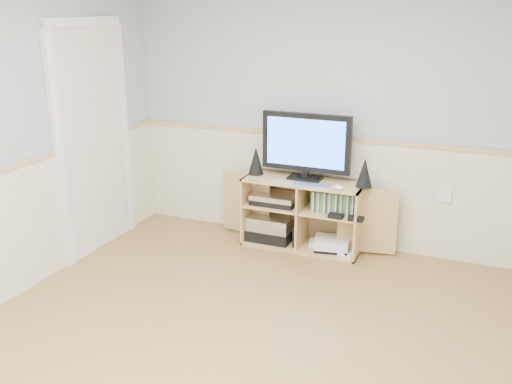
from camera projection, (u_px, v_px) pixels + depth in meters
The scene contains 11 objects.
room at pixel (231, 179), 3.31m from camera, with size 4.04×4.54×2.54m.
media_cabinet at pixel (304, 211), 5.35m from camera, with size 1.72×0.41×0.65m.
monitor at pixel (306, 144), 5.14m from camera, with size 0.83×0.18×0.61m.
speaker_left at pixel (256, 161), 5.36m from camera, with size 0.14×0.14×0.27m, color black.
speaker_right at pixel (365, 173), 4.98m from camera, with size 0.14×0.14×0.26m, color black.
keyboard at pixel (310, 185), 5.04m from camera, with size 0.32×0.13×0.01m, color silver.
mouse at pixel (338, 188), 4.94m from camera, with size 0.10×0.06×0.04m, color white.
av_components at pixel (273, 220), 5.45m from camera, with size 0.51×0.31×0.47m.
game_consoles at pixel (331, 244), 5.27m from camera, with size 0.46×0.31×0.11m.
game_cases at pixel (334, 202), 5.13m from camera, with size 0.39×0.14×0.19m, color #3F8C3F.
wall_outlet at pixel (444, 195), 4.96m from camera, with size 0.12×0.03×0.12m, color white.
Camera 1 is at (1.30, -2.74, 2.18)m, focal length 40.00 mm.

